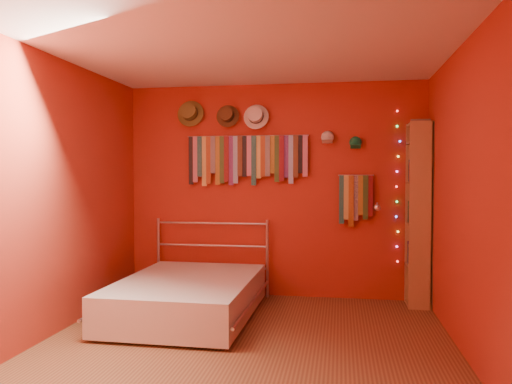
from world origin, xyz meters
The scene contains 16 objects.
ground centered at (0.00, 0.00, 0.00)m, with size 3.50×3.50×0.00m, color brown.
back_wall centered at (0.00, 1.75, 1.25)m, with size 3.50×0.02×2.50m, color #A6291A.
right_wall centered at (1.75, 0.00, 1.25)m, with size 0.02×3.50×2.50m, color #A6291A.
left_wall centered at (-1.75, 0.00, 1.25)m, with size 0.02×3.50×2.50m, color #A6291A.
ceiling centered at (0.00, 0.00, 2.50)m, with size 3.50×3.50×0.02m, color white.
tie_rack centered at (-0.32, 1.68, 1.64)m, with size 1.45×0.03×0.60m.
small_tie_rack centered at (0.95, 1.69, 1.18)m, with size 0.40×0.03×0.59m.
fedora_olive centered at (-1.00, 1.65, 2.18)m, with size 0.32×0.17×0.32m.
fedora_brown centered at (-0.54, 1.66, 2.14)m, with size 0.27×0.15×0.27m.
fedora_white centered at (-0.20, 1.65, 2.12)m, with size 0.30×0.16×0.29m.
cap_white centered at (0.63, 1.70, 1.86)m, with size 0.16×0.20×0.16m.
cap_green centered at (0.95, 1.70, 1.80)m, with size 0.16×0.20×0.16m.
fairy_lights centered at (1.41, 1.71, 1.30)m, with size 0.06×0.02×1.72m.
reading_lamp centered at (1.18, 1.49, 1.08)m, with size 0.08×0.34×0.10m.
bookshelf centered at (1.66, 1.53, 1.02)m, with size 0.25×0.34×2.00m.
bed centered at (-0.73, 0.70, 0.21)m, with size 1.39×1.89×0.91m.
Camera 1 is at (0.78, -4.09, 1.44)m, focal length 35.00 mm.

